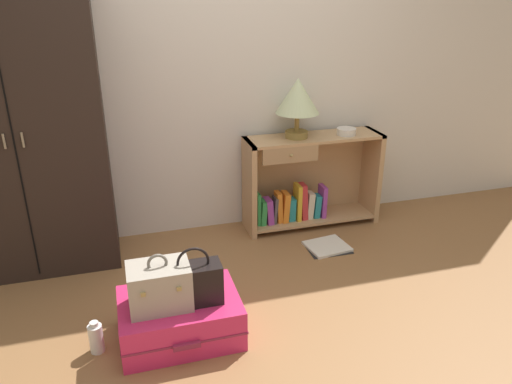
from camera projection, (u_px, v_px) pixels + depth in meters
name	position (u px, v px, depth m)	size (l,w,h in m)	color
ground_plane	(275.00, 337.00, 2.75)	(9.00, 9.00, 0.00)	olive
back_wall	(212.00, 60.00, 3.57)	(6.40, 0.10, 2.60)	silver
wardrobe	(19.00, 130.00, 3.11)	(1.03, 0.47, 1.92)	black
bookshelf	(306.00, 184.00, 3.93)	(1.07, 0.32, 0.73)	tan
table_lamp	(298.00, 98.00, 3.63)	(0.32, 0.32, 0.44)	olive
bowl	(346.00, 131.00, 3.80)	(0.15, 0.15, 0.05)	silver
suitcase_large	(180.00, 318.00, 2.72)	(0.65, 0.48, 0.24)	#DB2860
train_case	(159.00, 286.00, 2.57)	(0.32, 0.23, 0.31)	#A89E8E
handbag	(194.00, 283.00, 2.61)	(0.29, 0.14, 0.33)	black
bottle	(96.00, 338.00, 2.61)	(0.08, 0.08, 0.19)	white
open_book_on_floor	(327.00, 247.00, 3.68)	(0.32, 0.29, 0.02)	white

